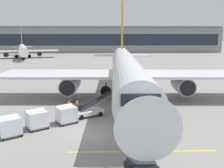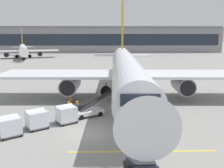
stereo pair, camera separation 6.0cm
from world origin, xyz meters
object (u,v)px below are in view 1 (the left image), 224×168
ground_crew_by_loader (69,108)px  safety_cone_engine_keepout (71,100)px  baggage_cart_lead (66,114)px  distant_airplane (23,50)px  baggage_cart_second (37,119)px  ground_crew_by_carts (64,113)px  ground_crew_marshaller (77,107)px  belt_loader (90,109)px  baggage_cart_third (9,126)px  parked_airplane (126,71)px

ground_crew_by_loader → safety_cone_engine_keepout: ground_crew_by_loader is taller
baggage_cart_lead → distant_airplane: distant_airplane is taller
baggage_cart_second → safety_cone_engine_keepout: size_ratio=3.40×
ground_crew_by_carts → safety_cone_engine_keepout: (-0.39, 7.89, -0.61)m
baggage_cart_lead → ground_crew_by_carts: bearing=137.0°
baggage_cart_lead → ground_crew_marshaller: bearing=70.4°
ground_crew_by_loader → distant_airplane: distant_airplane is taller
baggage_cart_second → ground_crew_by_carts: bearing=36.9°
ground_crew_marshaller → safety_cone_engine_keepout: bearing=105.0°
baggage_cart_lead → ground_crew_by_carts: baggage_cart_lead is taller
baggage_cart_second → distant_airplane: (-25.67, 76.09, 2.21)m
ground_crew_by_carts → belt_loader: bearing=38.3°
baggage_cart_third → ground_crew_by_loader: size_ratio=1.55×
parked_airplane → belt_loader: size_ratio=8.81×
baggage_cart_second → baggage_cart_third: bearing=-136.3°
baggage_cart_lead → distant_airplane: size_ratio=0.08×
safety_cone_engine_keepout → distant_airplane: 71.99m
ground_crew_by_carts → distant_airplane: bearing=110.7°
baggage_cart_third → distant_airplane: distant_airplane is taller
parked_airplane → baggage_cart_lead: bearing=-124.7°
distant_airplane → ground_crew_by_carts: bearing=-69.3°
ground_crew_marshaller → parked_airplane: bearing=51.5°
belt_loader → ground_crew_marshaller: bearing=175.7°
parked_airplane → belt_loader: bearing=-120.9°
safety_cone_engine_keepout → baggage_cart_second: bearing=-101.7°
baggage_cart_second → ground_crew_by_loader: baggage_cart_second is taller
ground_crew_by_loader → ground_crew_by_carts: bearing=-95.9°
ground_crew_by_carts → ground_crew_marshaller: same height
ground_crew_by_loader → ground_crew_by_carts: same height
ground_crew_by_loader → distant_airplane: 77.64m
baggage_cart_second → distant_airplane: bearing=108.6°
ground_crew_marshaller → distant_airplane: bearing=112.0°
baggage_cart_second → safety_cone_engine_keepout: (2.00, 9.69, -0.61)m
parked_airplane → baggage_cart_lead: size_ratio=17.33×
belt_loader → baggage_cart_lead: bearing=-135.4°
belt_loader → baggage_cart_lead: (-2.35, -2.32, 0.18)m
baggage_cart_lead → ground_crew_by_loader: (-0.06, 2.27, -0.00)m
safety_cone_engine_keepout → ground_crew_by_loader: bearing=-84.2°
baggage_cart_lead → parked_airplane: bearing=55.3°
baggage_cart_lead → safety_cone_engine_keepout: size_ratio=3.40×
ground_crew_by_loader → ground_crew_by_carts: size_ratio=1.00×
parked_airplane → ground_crew_by_loader: parked_airplane is taller
baggage_cart_third → ground_crew_by_carts: 5.75m
belt_loader → safety_cone_engine_keepout: bearing=117.4°
baggage_cart_lead → baggage_cart_third: same height
baggage_cart_third → ground_crew_marshaller: size_ratio=1.55×
baggage_cart_third → safety_cone_engine_keepout: size_ratio=3.40×
ground_crew_by_loader → ground_crew_by_carts: 2.03m
ground_crew_by_carts → distant_airplane: 79.45m
belt_loader → baggage_cart_second: 6.34m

